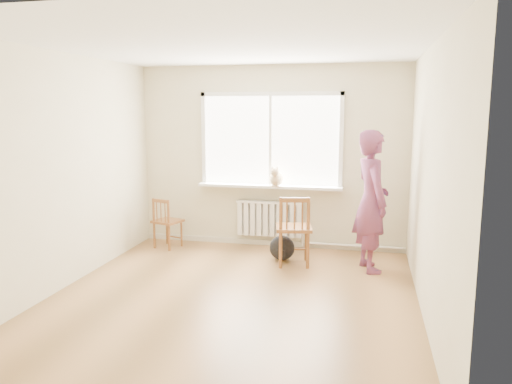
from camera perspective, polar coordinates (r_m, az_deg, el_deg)
The scene contains 13 objects.
floor at distance 5.61m, azimuth -2.78°, elevation -12.07°, with size 4.50×4.50×0.00m, color #A77644.
ceiling at distance 5.26m, azimuth -3.02°, elevation 16.44°, with size 4.50×4.50×0.00m, color white.
back_wall at distance 7.45m, azimuth 1.72°, elevation 3.98°, with size 4.00×0.01×2.70m, color beige.
window at distance 7.40m, azimuth 1.70°, elevation 6.37°, with size 2.12×0.05×1.42m.
windowsill at distance 7.40m, azimuth 1.55°, elevation 0.66°, with size 2.15×0.22×0.04m, color white.
radiator at distance 7.50m, azimuth 1.56°, elevation -3.02°, with size 1.00×0.12×0.55m.
heating_pipe at distance 7.49m, azimuth 11.07°, elevation -6.05°, with size 0.04×0.04×1.40m, color silver.
baseboard at distance 7.67m, azimuth 1.65°, elevation -5.82°, with size 4.00×0.03×0.08m, color beige.
chair_left at distance 7.57m, azimuth -10.27°, elevation -3.50°, with size 0.47×0.45×0.76m.
chair_right at distance 6.62m, azimuth 4.36°, elevation -4.41°, with size 0.54×0.52×0.94m.
person at distance 6.51m, azimuth 13.05°, elevation -1.01°, with size 0.66×0.43×1.81m, color #AD395E.
cat at distance 7.27m, azimuth 2.32°, elevation 1.65°, with size 0.20×0.46×0.31m.
backpack at distance 6.91m, azimuth 3.00°, elevation -6.40°, with size 0.35×0.26×0.35m, color black.
Camera 1 is at (1.40, -5.03, 2.06)m, focal length 35.00 mm.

